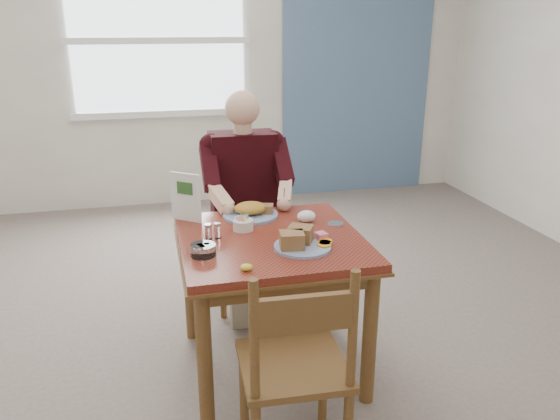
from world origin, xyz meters
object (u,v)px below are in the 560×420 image
object	(u,v)px
chair_near	(296,369)
near_plate	(300,241)
far_plate	(252,211)
chair_far	(244,231)
diner	(245,186)
table	(271,257)

from	to	relation	value
chair_near	near_plate	xyz separation A→B (m)	(0.17, 0.56, 0.31)
chair_near	far_plate	size ratio (longest dim) A/B	2.51
chair_far	diner	distance (m)	0.34
far_plate	chair_far	bearing A→B (deg)	85.73
chair_far	diner	size ratio (longest dim) A/B	0.69
table	chair_near	bearing A→B (deg)	-95.08
chair_far	table	bearing A→B (deg)	-90.00
diner	far_plate	size ratio (longest dim) A/B	3.66
near_plate	far_plate	distance (m)	0.51
diner	chair_near	bearing A→B (deg)	-92.57
diner	near_plate	xyz separation A→B (m)	(0.11, -0.87, -0.03)
table	diner	size ratio (longest dim) A/B	0.66
table	chair_near	xyz separation A→B (m)	(-0.06, -0.72, -0.16)
near_plate	far_plate	xyz separation A→B (m)	(-0.14, 0.49, -0.00)
table	chair_far	xyz separation A→B (m)	(0.00, 0.80, -0.16)
table	diner	xyz separation A→B (m)	(0.00, 0.71, 0.17)
diner	near_plate	size ratio (longest dim) A/B	4.12
near_plate	chair_far	bearing A→B (deg)	96.39
chair_far	diner	world-z (taller)	diner
chair_near	table	bearing A→B (deg)	84.92
table	diner	world-z (taller)	diner
chair_far	chair_near	world-z (taller)	same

